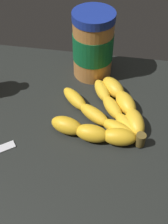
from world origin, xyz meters
TOP-DOWN VIEW (x-y plane):
  - ground_plane at (0.00, 0.00)cm, footprint 72.72×59.87cm
  - banana_bunch at (-1.00, -5.95)cm, footprint 20.79×20.46cm
  - peanut_butter_jar at (4.62, -21.63)cm, footprint 9.90×9.90cm

SIDE VIEW (x-z plane):
  - ground_plane at x=0.00cm, z-range -3.93..0.00cm
  - banana_bunch at x=-1.00cm, z-range -0.18..3.58cm
  - peanut_butter_jar at x=4.62cm, z-range -0.03..16.73cm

